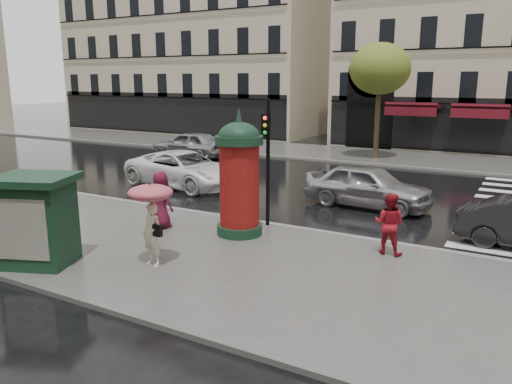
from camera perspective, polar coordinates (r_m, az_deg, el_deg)
The scene contains 16 objects.
ground at distance 13.05m, azimuth -0.79°, elevation -7.90°, with size 160.00×160.00×0.00m, color black.
near_sidewalk at distance 12.63m, azimuth -1.95°, elevation -8.34°, with size 90.00×7.00×0.12m, color #474744.
far_sidewalk at distance 30.51m, azimuth 17.60°, elevation 3.58°, with size 90.00×6.00×0.12m, color #474744.
near_kerb at distance 15.56m, azimuth 4.82°, elevation -4.25°, with size 90.00×0.25×0.14m, color slate.
far_kerb at distance 27.62m, azimuth 16.26°, elevation 2.78°, with size 90.00×0.25×0.14m, color slate.
bldg_far_left at distance 49.83m, azimuth -5.51°, elevation 20.41°, with size 24.00×14.00×22.90m.
tree_far_left at distance 29.69m, azimuth 13.98°, elevation 13.46°, with size 3.40×3.40×6.64m.
woman_umbrella at distance 12.30m, azimuth -11.89°, elevation -2.14°, with size 1.09×1.09×2.09m.
woman_red at distance 13.46m, azimuth 14.97°, elevation -3.50°, with size 0.80×0.62×1.64m, color maroon.
man_burgundy at distance 15.57m, azimuth -10.81°, elevation -0.86°, with size 0.86×0.56×1.76m, color #551125.
morris_column at distance 14.46m, azimuth -1.92°, elevation 1.99°, with size 1.39×1.39×3.74m.
traffic_light at distance 15.20m, azimuth 1.29°, elevation 4.82°, with size 0.27×0.38×3.94m.
newsstand at distance 13.31m, azimuth -23.78°, elevation -2.86°, with size 2.31×2.14×2.23m.
car_silver at distance 18.74m, azimuth 12.68°, elevation 0.69°, with size 1.87×4.65×1.58m, color #ADACB1.
car_white at distance 22.03m, azimuth -8.22°, elevation 2.60°, with size 2.57×5.57×1.55m, color white.
car_far_silver at distance 30.17m, azimuth -7.62°, elevation 5.40°, with size 1.91×4.75×1.62m, color #98989D.
Camera 1 is at (6.19, -10.53, 4.60)m, focal length 35.00 mm.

